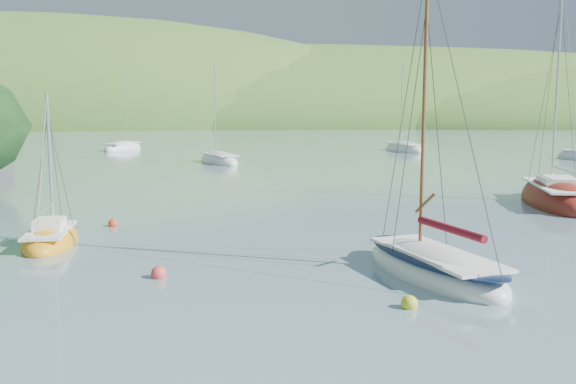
{
  "coord_description": "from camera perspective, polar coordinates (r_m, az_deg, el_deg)",
  "views": [
    {
      "loc": [
        -3.17,
        -16.77,
        5.34
      ],
      "look_at": [
        -1.35,
        8.0,
        1.92
      ],
      "focal_mm": 40.0,
      "sensor_mm": 36.0,
      "label": 1
    }
  ],
  "objects": [
    {
      "name": "ground",
      "position": [
        17.89,
        6.28,
        -9.58
      ],
      "size": [
        700.0,
        700.0,
        0.0
      ],
      "primitive_type": "plane",
      "color": "slate",
      "rests_on": "ground"
    },
    {
      "name": "shoreline_hills",
      "position": [
        189.39,
        -6.21,
        6.17
      ],
      "size": [
        690.0,
        135.0,
        56.0
      ],
      "color": "#306928",
      "rests_on": "ground"
    },
    {
      "name": "daysailer_white",
      "position": [
        20.79,
        12.82,
        -6.58
      ],
      "size": [
        4.28,
        7.22,
        10.45
      ],
      "rotation": [
        0.0,
        0.0,
        0.28
      ],
      "color": "white",
      "rests_on": "ground"
    },
    {
      "name": "sloop_red",
      "position": [
        37.23,
        22.71,
        -0.65
      ],
      "size": [
        5.0,
        9.43,
        13.27
      ],
      "rotation": [
        0.0,
        0.0,
        -0.22
      ],
      "color": "maroon",
      "rests_on": "ground"
    },
    {
      "name": "sailboat_yellow",
      "position": [
        26.25,
        -20.34,
        -4.03
      ],
      "size": [
        2.25,
        4.88,
        6.3
      ],
      "rotation": [
        0.0,
        0.0,
        0.08
      ],
      "color": "orange",
      "rests_on": "ground"
    },
    {
      "name": "distant_sloop_a",
      "position": [
        58.86,
        -6.15,
        2.75
      ],
      "size": [
        4.93,
        7.36,
        9.93
      ],
      "rotation": [
        0.0,
        0.0,
        0.39
      ],
      "color": "white",
      "rests_on": "ground"
    },
    {
      "name": "distant_sloop_b",
      "position": [
        74.32,
        10.29,
        3.73
      ],
      "size": [
        4.32,
        7.93,
        10.73
      ],
      "rotation": [
        0.0,
        0.0,
        0.23
      ],
      "color": "white",
      "rests_on": "ground"
    },
    {
      "name": "distant_sloop_c",
      "position": [
        77.39,
        -14.47,
        3.75
      ],
      "size": [
        4.78,
        7.32,
        9.87
      ],
      "rotation": [
        0.0,
        0.0,
        -0.37
      ],
      "color": "white",
      "rests_on": "ground"
    },
    {
      "name": "mooring_buoys",
      "position": [
        21.44,
        -7.31,
        -6.31
      ],
      "size": [
        10.48,
        12.61,
        0.49
      ],
      "color": "#CCD126",
      "rests_on": "ground"
    }
  ]
}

